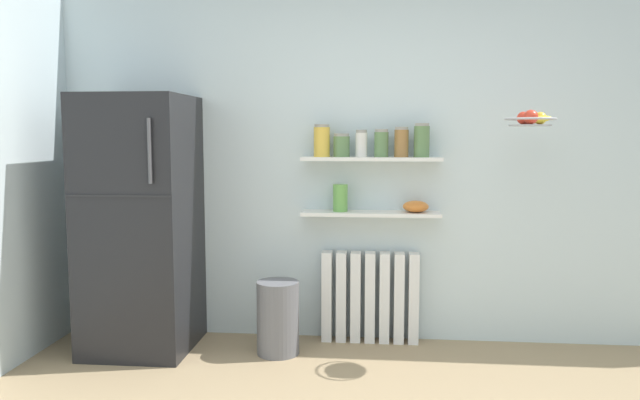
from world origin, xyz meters
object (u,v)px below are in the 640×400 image
storage_jar_0 (322,141)px  storage_jar_1 (342,145)px  storage_jar_5 (422,140)px  shelf_bowl (416,207)px  trash_bin (278,318)px  storage_jar_4 (401,142)px  vase (340,198)px  storage_jar_3 (381,143)px  refrigerator (141,224)px  storage_jar_2 (361,144)px  radiator (370,297)px  hanging_fruit_basket (531,119)px

storage_jar_0 → storage_jar_1: size_ratio=1.40×
storage_jar_5 → shelf_bowl: storage_jar_5 is taller
shelf_bowl → trash_bin: 1.21m
storage_jar_4 → vase: storage_jar_4 is taller
storage_jar_1 → storage_jar_3: bearing=0.0°
refrigerator → storage_jar_1: refrigerator is taller
storage_jar_3 → storage_jar_4: 0.14m
storage_jar_2 → storage_jar_1: bearing=180.0°
radiator → storage_jar_4: (0.21, -0.03, 1.10)m
refrigerator → trash_bin: bearing=-2.0°
storage_jar_4 → vase: bearing=180.0°
refrigerator → radiator: bearing=9.9°
storage_jar_1 → storage_jar_5: storage_jar_5 is taller
radiator → storage_jar_1: size_ratio=4.26×
vase → shelf_bowl: 0.53m
storage_jar_3 → vase: 0.47m
storage_jar_3 → storage_jar_4: (0.14, 0.00, 0.01)m
storage_jar_2 → hanging_fruit_basket: size_ratio=0.59×
refrigerator → storage_jar_0: bearing=11.3°
storage_jar_2 → radiator: bearing=23.6°
radiator → storage_jar_0: storage_jar_0 is taller
radiator → hanging_fruit_basket: (1.00, -0.31, 1.25)m
hanging_fruit_basket → shelf_bowl: bearing=158.1°
storage_jar_1 → vase: (-0.01, 0.00, -0.37)m
refrigerator → hanging_fruit_basket: size_ratio=5.46×
storage_jar_4 → hanging_fruit_basket: size_ratio=0.65×
hanging_fruit_basket → refrigerator: bearing=179.3°
shelf_bowl → storage_jar_2: bearing=180.0°
radiator → vase: (-0.21, -0.03, 0.71)m
refrigerator → shelf_bowl: (1.87, 0.24, 0.11)m
vase → trash_bin: bearing=-145.3°
trash_bin → hanging_fruit_basket: (1.61, 0.00, 1.32)m
trash_bin → hanging_fruit_basket: 2.08m
storage_jar_1 → storage_jar_2: 0.14m
storage_jar_2 → shelf_bowl: 0.58m
refrigerator → vase: refrigerator is taller
storage_jar_2 → vase: size_ratio=0.98×
storage_jar_0 → storage_jar_5: 0.69m
storage_jar_2 → shelf_bowl: bearing=0.0°
storage_jar_0 → trash_bin: storage_jar_0 is taller
refrigerator → storage_jar_0: refrigerator is taller
storage_jar_3 → trash_bin: (-0.68, -0.28, -1.17)m
storage_jar_1 → hanging_fruit_basket: 1.24m
storage_jar_3 → storage_jar_0: bearing=180.0°
radiator → storage_jar_4: size_ratio=3.33×
refrigerator → storage_jar_3: refrigerator is taller
refrigerator → storage_jar_0: size_ratio=7.73×
radiator → storage_jar_3: storage_jar_3 is taller
radiator → vase: bearing=-172.0°
storage_jar_2 → storage_jar_0: bearing=180.0°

